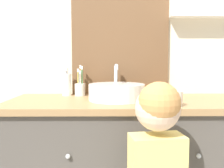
# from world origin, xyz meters

# --- Properties ---
(wall_back) EXTENTS (3.20, 0.18, 2.50)m
(wall_back) POSITION_xyz_m (0.03, 0.62, 1.28)
(wall_back) COLOR beige
(wall_back) RESTS_ON ground_plane
(vanity_counter) EXTENTS (1.44, 0.56, 0.85)m
(vanity_counter) POSITION_xyz_m (0.00, 0.32, 0.43)
(vanity_counter) COLOR #4C4742
(vanity_counter) RESTS_ON ground_plane
(sink_basin) EXTENTS (0.33, 0.38, 0.21)m
(sink_basin) POSITION_xyz_m (-0.08, 0.33, 0.90)
(sink_basin) COLOR white
(sink_basin) RESTS_ON vanity_counter
(toothbrush_holder) EXTENTS (0.07, 0.07, 0.20)m
(toothbrush_holder) POSITION_xyz_m (-0.32, 0.51, 0.90)
(toothbrush_holder) COLOR silver
(toothbrush_holder) RESTS_ON vanity_counter
(soap_dispenser) EXTENTS (0.06, 0.06, 0.18)m
(soap_dispenser) POSITION_xyz_m (-0.40, 0.51, 0.92)
(soap_dispenser) COLOR white
(soap_dispenser) RESTS_ON vanity_counter
(drinking_cup) EXTENTS (0.07, 0.07, 0.08)m
(drinking_cup) POSITION_xyz_m (0.22, 0.12, 0.89)
(drinking_cup) COLOR silver
(drinking_cup) RESTS_ON vanity_counter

